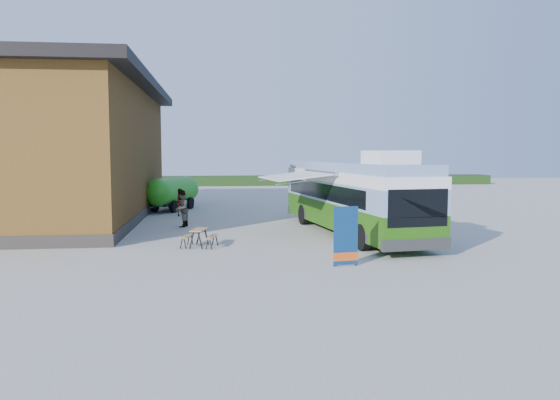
{
  "coord_description": "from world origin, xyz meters",
  "views": [
    {
      "loc": [
        -2.59,
        -21.13,
        3.64
      ],
      "look_at": [
        0.39,
        3.87,
        1.4
      ],
      "focal_mm": 35.0,
      "sensor_mm": 36.0,
      "label": 1
    }
  ],
  "objects": [
    {
      "name": "person_b",
      "position": [
        -4.23,
        5.41,
        0.89
      ],
      "size": [
        0.87,
        1.01,
        1.78
      ],
      "primitive_type": "imported",
      "rotation": [
        0.0,
        0.0,
        -1.83
      ],
      "color": "#999999",
      "rests_on": "ground"
    },
    {
      "name": "picnic_table",
      "position": [
        -3.21,
        -0.33,
        0.52
      ],
      "size": [
        1.45,
        1.35,
        0.69
      ],
      "rotation": [
        0.0,
        0.0,
        -0.25
      ],
      "color": "#AB7850",
      "rests_on": "ground"
    },
    {
      "name": "barn",
      "position": [
        -10.5,
        10.0,
        3.59
      ],
      "size": [
        9.6,
        21.2,
        7.5
      ],
      "color": "brown",
      "rests_on": "ground"
    },
    {
      "name": "awning",
      "position": [
        1.02,
        2.34,
        2.69
      ],
      "size": [
        2.99,
        4.28,
        0.51
      ],
      "rotation": [
        0.0,
        0.0,
        0.13
      ],
      "color": "white",
      "rests_on": "ground"
    },
    {
      "name": "bus",
      "position": [
        3.39,
        2.25,
        1.76
      ],
      "size": [
        4.12,
        12.2,
        3.68
      ],
      "rotation": [
        0.0,
        0.0,
        0.13
      ],
      "color": "#3A7012",
      "rests_on": "ground"
    },
    {
      "name": "person_a",
      "position": [
        -4.54,
        10.11,
        0.78
      ],
      "size": [
        0.67,
        0.65,
        1.55
      ],
      "primitive_type": "imported",
      "rotation": [
        0.0,
        0.0,
        0.71
      ],
      "color": "#999999",
      "rests_on": "ground"
    },
    {
      "name": "banner",
      "position": [
        1.51,
        -4.38,
        0.78
      ],
      "size": [
        0.83,
        0.26,
        1.91
      ],
      "rotation": [
        0.0,
        0.0,
        0.13
      ],
      "color": "navy",
      "rests_on": "ground"
    },
    {
      "name": "slurry_tanker",
      "position": [
        -5.21,
        13.01,
        1.18
      ],
      "size": [
        3.08,
        5.21,
        2.06
      ],
      "rotation": [
        0.0,
        0.0,
        -0.4
      ],
      "color": "green",
      "rests_on": "ground"
    },
    {
      "name": "ground",
      "position": [
        0.0,
        0.0,
        0.0
      ],
      "size": [
        100.0,
        100.0,
        0.0
      ],
      "primitive_type": "plane",
      "color": "#BCB7AD",
      "rests_on": "ground"
    },
    {
      "name": "hedge",
      "position": [
        8.0,
        38.0,
        0.5
      ],
      "size": [
        40.0,
        3.0,
        1.0
      ],
      "primitive_type": "cube",
      "color": "#264419",
      "rests_on": "ground"
    }
  ]
}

